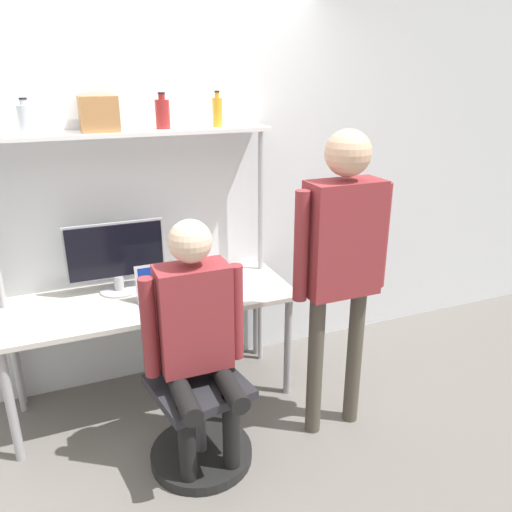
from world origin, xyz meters
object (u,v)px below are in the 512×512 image
object	(u,v)px
laptop	(162,292)
storage_box	(99,114)
office_chair	(197,410)
person_seated	(196,330)
person_standing	(342,248)
bottle_red	(163,113)
bottle_clear	(26,119)
cell_phone	(203,301)
bottle_amber	(217,112)
monitor	(116,255)

from	to	relation	value
laptop	storage_box	size ratio (longest dim) A/B	1.37
office_chair	laptop	bearing A→B (deg)	95.03
office_chair	person_seated	world-z (taller)	person_seated
person_standing	bottle_red	bearing A→B (deg)	131.04
bottle_clear	storage_box	xyz separation A→B (m)	(0.38, -0.00, 0.02)
cell_phone	office_chair	bearing A→B (deg)	-112.67
person_seated	bottle_red	xyz separation A→B (m)	(0.08, 0.84, 0.98)
bottle_amber	storage_box	size ratio (longest dim) A/B	1.00
monitor	person_standing	xyz separation A→B (m)	(1.09, -0.84, 0.17)
person_seated	cell_phone	bearing A→B (deg)	70.33
bottle_clear	monitor	bearing A→B (deg)	-2.21
bottle_red	office_chair	bearing A→B (deg)	-96.04
laptop	bottle_clear	world-z (taller)	bottle_clear
laptop	storage_box	distance (m)	1.08
laptop	person_seated	bearing A→B (deg)	-84.69
laptop	bottle_red	world-z (taller)	bottle_red
bottle_clear	cell_phone	bearing A→B (deg)	-24.32
person_standing	bottle_amber	world-z (taller)	bottle_amber
bottle_clear	office_chair	bearing A→B (deg)	-50.55
cell_phone	person_seated	world-z (taller)	person_seated
person_seated	bottle_red	distance (m)	1.30
person_seated	bottle_clear	size ratio (longest dim) A/B	7.26
monitor	office_chair	bearing A→B (deg)	-71.37
laptop	person_seated	world-z (taller)	person_seated
office_chair	person_seated	xyz separation A→B (m)	(0.01, -0.05, 0.52)
bottle_clear	person_seated	bearing A→B (deg)	-51.97
bottle_clear	person_standing	bearing A→B (deg)	-29.96
office_chair	bottle_red	world-z (taller)	bottle_red
office_chair	person_standing	distance (m)	1.18
monitor	office_chair	world-z (taller)	monitor
cell_phone	bottle_amber	size ratio (longest dim) A/B	0.71
person_seated	monitor	bearing A→B (deg)	108.02
monitor	bottle_clear	size ratio (longest dim) A/B	3.15
person_seated	bottle_clear	distance (m)	1.45
person_seated	person_standing	xyz separation A→B (m)	(0.82, -0.01, 0.32)
storage_box	bottle_red	bearing A→B (deg)	0.00
monitor	person_standing	size ratio (longest dim) A/B	0.34
monitor	bottle_amber	distance (m)	1.08
bottle_amber	bottle_red	size ratio (longest dim) A/B	1.02
monitor	person_standing	bearing A→B (deg)	-37.57
person_seated	bottle_red	bearing A→B (deg)	84.80
storage_box	bottle_amber	bearing A→B (deg)	0.00
cell_phone	bottle_amber	bearing A→B (deg)	56.67
person_standing	bottle_red	world-z (taller)	bottle_red
monitor	bottle_clear	xyz separation A→B (m)	(-0.39, 0.02, 0.82)
monitor	bottle_red	bearing A→B (deg)	2.49
cell_phone	laptop	bearing A→B (deg)	157.17
monitor	cell_phone	world-z (taller)	monitor
person_seated	storage_box	xyz separation A→B (m)	(-0.28, 0.84, 0.99)
person_seated	storage_box	world-z (taller)	storage_box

